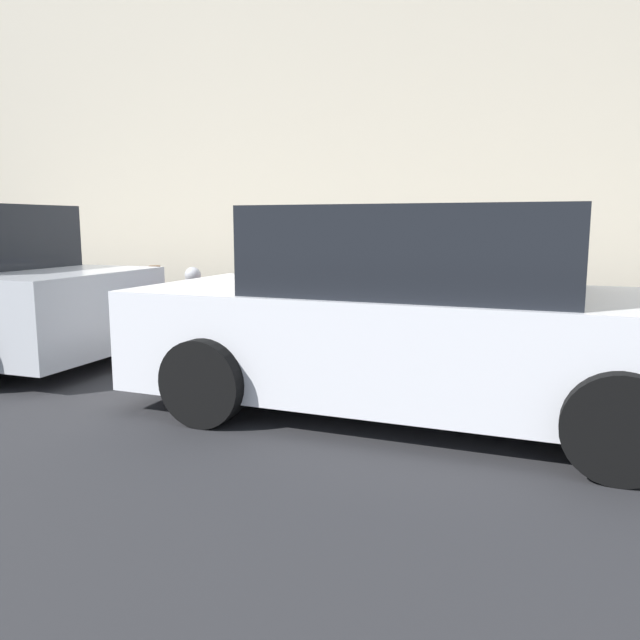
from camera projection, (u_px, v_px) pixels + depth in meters
ground_plane at (193, 347)px, 7.32m from camera, size 40.00×40.00×0.00m
sidewalk_curb at (284, 313)px, 9.60m from camera, size 18.00×5.00×0.14m
suitcase_olive_0 at (463, 311)px, 6.80m from camera, size 0.35×0.19×0.78m
suitcase_red_1 at (419, 315)px, 6.89m from camera, size 0.39×0.20×0.92m
suitcase_teal_2 at (376, 310)px, 7.18m from camera, size 0.47×0.26×0.69m
suitcase_silver_3 at (332, 308)px, 7.28m from camera, size 0.38×0.20×0.91m
suitcase_navy_4 at (296, 301)px, 7.46m from camera, size 0.37×0.23×1.00m
suitcase_maroon_5 at (260, 307)px, 7.77m from camera, size 0.50×0.30×0.86m
fire_hydrant at (193, 295)px, 8.04m from camera, size 0.39×0.21×0.75m
bollard_post at (156, 295)px, 8.08m from camera, size 0.15×0.15×0.77m
parked_car_white_0 at (420, 317)px, 4.74m from camera, size 4.37×2.08×1.57m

